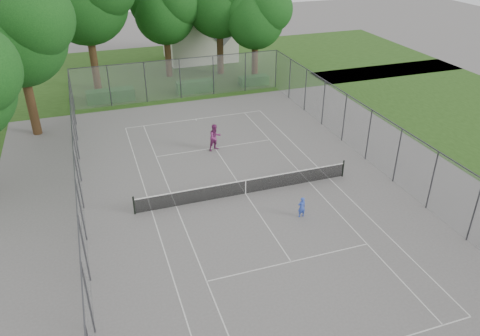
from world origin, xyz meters
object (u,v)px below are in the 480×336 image
object	(u,v)px
tennis_net	(246,186)
house	(199,26)
woman_player	(215,137)
girl_player	(302,207)

from	to	relation	value
tennis_net	house	xyz separation A→B (m)	(4.83, 28.72, 3.12)
house	woman_player	xyz separation A→B (m)	(-4.86, -22.59, -2.69)
tennis_net	girl_player	xyz separation A→B (m)	(2.06, -3.15, 0.09)
house	woman_player	bearing A→B (deg)	-102.15
woman_player	house	bearing A→B (deg)	58.72
tennis_net	house	bearing A→B (deg)	80.46
tennis_net	woman_player	size ratio (longest dim) A/B	6.81
girl_player	tennis_net	bearing A→B (deg)	-59.89
tennis_net	house	distance (m)	29.29
tennis_net	woman_player	world-z (taller)	woman_player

